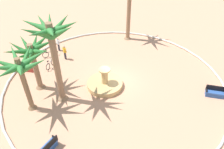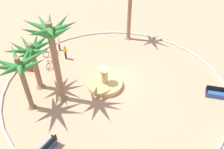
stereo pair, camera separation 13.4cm
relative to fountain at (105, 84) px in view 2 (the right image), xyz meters
name	(u,v)px [view 2 (the right image)]	position (x,y,z in m)	size (l,w,h in m)	color
ground_plane	(115,82)	(-1.13, 0.00, -0.29)	(80.00, 80.00, 0.00)	tan
plaza_curb	(115,81)	(-1.13, 0.00, -0.19)	(20.21, 20.21, 0.20)	silver
fountain	(105,84)	(0.00, 0.00, 0.00)	(3.23, 3.23, 1.94)	tan
palm_tree_by_curb	(52,41)	(3.87, -0.71, 5.25)	(3.91, 4.04, 7.21)	#8E6B4C
palm_tree_mid_plaza	(19,68)	(6.38, -1.10, 3.74)	(4.48, 4.47, 5.12)	brown
palm_tree_far_side	(32,53)	(4.88, -3.20, 3.35)	(4.22, 4.17, 4.74)	#8E6B4C
bench_east	(215,94)	(-7.07, 6.51, 0.05)	(1.45, 1.52, 1.00)	#335BA8
bench_west	(27,67)	(5.09, -6.42, 0.05)	(1.47, 1.50, 1.00)	#B73D33
bench_north	(47,148)	(6.80, 3.45, 0.05)	(1.67, 1.09, 1.00)	#335BA8
bicycle_red_frame	(51,53)	(2.21, -7.57, 0.09)	(1.71, 0.44, 0.94)	black
bicycle_by_lamppost	(51,63)	(2.92, -5.70, 0.09)	(1.37, 1.13, 0.94)	black
person_cyclist_helmet	(59,43)	(0.89, -8.18, 0.64)	(0.24, 0.53, 1.66)	#33333D
person_cyclist_photo	(65,52)	(1.04, -6.17, 0.63)	(0.25, 0.52, 1.65)	#33333D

